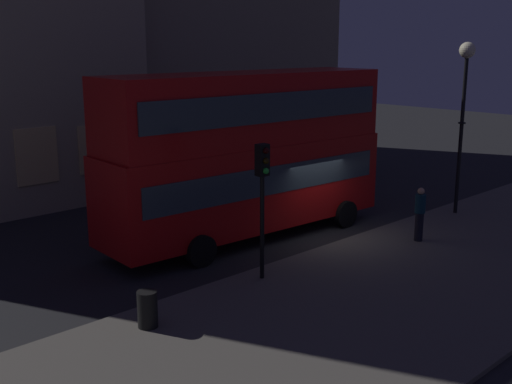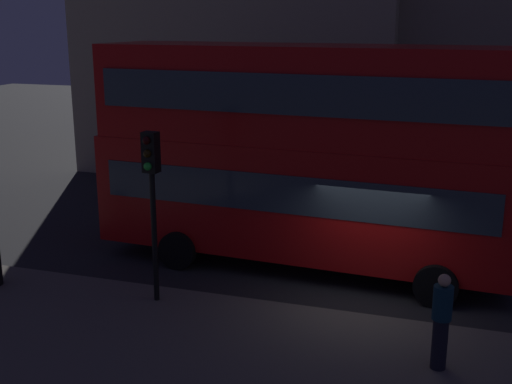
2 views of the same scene
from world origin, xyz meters
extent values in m
plane|color=#232326|center=(0.00, 0.00, 0.00)|extent=(80.00, 80.00, 0.00)
cube|color=#5B564F|center=(0.00, -4.28, 0.06)|extent=(44.00, 7.32, 0.12)
cube|color=#F2D18C|center=(-5.67, 9.37, 2.29)|extent=(1.61, 0.06, 2.11)
cube|color=#F2D18C|center=(-3.15, 9.37, 2.28)|extent=(1.61, 0.06, 1.93)
cube|color=gray|center=(5.99, 14.35, 7.03)|extent=(14.03, 7.87, 14.07)
cube|color=#F2D18C|center=(1.78, 10.38, 2.28)|extent=(1.80, 0.06, 1.98)
cube|color=#E5C67F|center=(4.59, 10.38, 2.46)|extent=(1.80, 0.06, 2.06)
cube|color=#F9E09E|center=(7.39, 10.38, 2.40)|extent=(1.80, 0.06, 1.81)
cube|color=#F9E09E|center=(10.20, 10.38, 2.56)|extent=(1.80, 0.06, 1.91)
cube|color=#B20F0F|center=(-1.90, 1.93, 1.85)|extent=(10.32, 3.07, 2.74)
cube|color=#B20F0F|center=(-1.90, 1.93, 4.36)|extent=(10.12, 3.01, 2.27)
cube|color=#2D3842|center=(-1.90, 1.93, 2.19)|extent=(9.51, 3.08, 0.90)
cube|color=#2D3842|center=(-1.90, 1.93, 4.47)|extent=(9.51, 3.08, 0.90)
cube|color=#F2D84C|center=(3.14, 1.65, 4.98)|extent=(0.16, 1.51, 0.44)
sphere|color=white|center=(3.25, 2.46, 0.83)|extent=(0.24, 0.24, 0.24)
sphere|color=white|center=(3.16, 0.83, 0.83)|extent=(0.24, 0.24, 0.24)
cylinder|color=black|center=(1.63, 3.04, 0.48)|extent=(0.98, 0.29, 0.96)
cylinder|color=black|center=(1.49, 0.44, 0.48)|extent=(0.98, 0.29, 0.96)
cylinder|color=black|center=(-4.63, 3.39, 0.48)|extent=(0.98, 0.29, 0.96)
cylinder|color=black|center=(-4.78, 0.78, 0.48)|extent=(0.98, 0.29, 0.96)
cylinder|color=black|center=(-4.33, -1.30, 1.55)|extent=(0.12, 0.12, 2.87)
cube|color=black|center=(-4.33, -1.30, 3.41)|extent=(0.34, 0.28, 0.85)
sphere|color=black|center=(-4.34, -1.45, 3.68)|extent=(0.17, 0.17, 0.17)
sphere|color=black|center=(-4.34, -1.45, 3.41)|extent=(0.17, 0.17, 0.17)
sphere|color=green|center=(-4.34, -1.45, 3.14)|extent=(0.17, 0.17, 0.17)
cylinder|color=black|center=(7.73, 4.84, 1.54)|extent=(0.12, 0.12, 3.08)
cube|color=black|center=(7.73, 4.84, 3.50)|extent=(0.34, 0.28, 0.85)
sphere|color=black|center=(7.71, 4.98, 3.77)|extent=(0.17, 0.17, 0.17)
sphere|color=orange|center=(7.71, 4.98, 3.50)|extent=(0.17, 0.17, 0.17)
sphere|color=black|center=(7.71, 4.98, 3.23)|extent=(0.17, 0.17, 0.17)
cylinder|color=black|center=(5.71, -1.47, 3.00)|extent=(0.14, 0.14, 5.76)
torus|color=black|center=(5.71, -1.47, 3.53)|extent=(0.28, 0.28, 0.06)
sphere|color=#F9EFC6|center=(5.71, -1.47, 6.14)|extent=(0.58, 0.58, 0.58)
cylinder|color=black|center=(1.69, -2.41, 0.59)|extent=(0.27, 0.27, 0.94)
cylinder|color=#0F2D3D|center=(1.69, -2.41, 1.36)|extent=(0.34, 0.34, 0.61)
sphere|color=tan|center=(1.69, -2.41, 1.78)|extent=(0.22, 0.22, 0.22)
cylinder|color=black|center=(-8.33, -1.71, 0.55)|extent=(0.46, 0.46, 0.85)
camera|label=1|loc=(-15.70, -13.06, 6.46)|focal=44.40mm
camera|label=2|loc=(1.79, -13.23, 6.09)|focal=45.79mm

